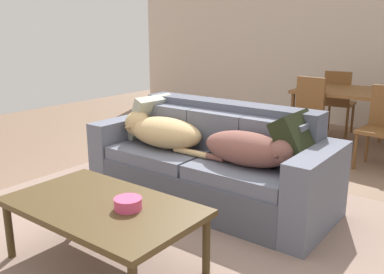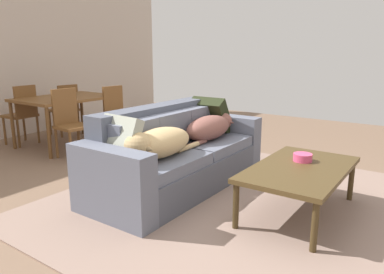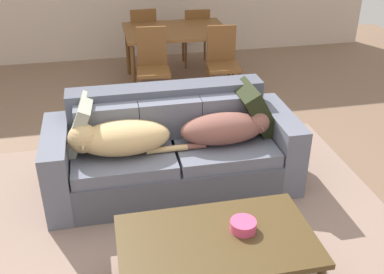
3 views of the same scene
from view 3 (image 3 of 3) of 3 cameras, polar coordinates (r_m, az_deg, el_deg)
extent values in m
plane|color=#7F624C|center=(3.98, -3.46, -8.07)|extent=(10.00, 10.00, 0.00)
cube|color=gray|center=(3.60, -0.25, -12.54)|extent=(3.42, 3.28, 0.01)
cube|color=#505462|center=(4.08, -2.32, -4.14)|extent=(1.74, 0.87, 0.34)
cube|color=slate|center=(3.92, -8.65, -2.04)|extent=(0.85, 0.83, 0.11)
cube|color=slate|center=(4.04, 3.68, -0.75)|extent=(0.85, 0.83, 0.11)
cube|color=#505462|center=(4.12, -3.21, 3.84)|extent=(1.74, 0.25, 0.40)
cube|color=slate|center=(3.92, -10.54, 1.54)|extent=(0.53, 0.16, 0.34)
cube|color=slate|center=(3.96, -2.75, 2.29)|extent=(0.53, 0.16, 0.34)
cube|color=slate|center=(4.07, 4.75, 2.98)|extent=(0.53, 0.16, 0.34)
cube|color=slate|center=(3.98, -16.29, -3.71)|extent=(0.21, 0.86, 0.64)
cube|color=slate|center=(4.24, 10.66, -0.88)|extent=(0.21, 0.86, 0.64)
ellipsoid|color=tan|center=(3.76, -8.50, -0.10)|extent=(0.76, 0.39, 0.27)
sphere|color=tan|center=(3.73, -13.46, -0.17)|extent=(0.24, 0.24, 0.24)
cone|color=#9B8056|center=(3.64, -13.44, -1.13)|extent=(0.11, 0.13, 0.11)
cylinder|color=tan|center=(3.77, -3.14, -1.52)|extent=(0.34, 0.05, 0.05)
ellipsoid|color=brown|center=(3.88, 3.85, 1.05)|extent=(0.73, 0.32, 0.27)
sphere|color=brown|center=(3.94, 8.31, 1.77)|extent=(0.19, 0.19, 0.19)
cone|color=brown|center=(3.87, 8.71, 1.10)|extent=(0.08, 0.10, 0.08)
cylinder|color=brown|center=(3.80, -0.72, -1.23)|extent=(0.33, 0.05, 0.05)
cube|color=#AAAF9C|center=(3.90, -13.93, 1.47)|extent=(0.30, 0.46, 0.44)
cube|color=black|center=(4.11, 7.90, 3.55)|extent=(0.36, 0.45, 0.46)
cube|color=#4E3B1E|center=(2.96, 3.12, -12.79)|extent=(1.25, 0.73, 0.04)
cylinder|color=#423219|center=(3.28, -8.46, -13.34)|extent=(0.05, 0.05, 0.40)
cylinder|color=#423219|center=(3.48, 11.03, -10.65)|extent=(0.05, 0.05, 0.40)
cylinder|color=#EA4C7F|center=(3.00, 6.40, -10.92)|extent=(0.17, 0.17, 0.07)
cube|color=brown|center=(6.21, -2.03, 13.13)|extent=(1.35, 0.98, 0.04)
cylinder|color=brown|center=(5.84, -7.32, 8.06)|extent=(0.05, 0.05, 0.70)
cylinder|color=brown|center=(6.05, 4.69, 8.94)|extent=(0.05, 0.05, 0.70)
cylinder|color=brown|center=(6.67, -8.04, 10.63)|extent=(0.05, 0.05, 0.70)
cylinder|color=brown|center=(6.86, 2.63, 11.37)|extent=(0.05, 0.05, 0.70)
cube|color=brown|center=(5.61, -4.83, 8.17)|extent=(0.43, 0.43, 0.04)
cube|color=brown|center=(5.70, -5.02, 11.24)|extent=(0.36, 0.07, 0.48)
cylinder|color=brown|center=(5.53, -6.41, 5.29)|extent=(0.04, 0.04, 0.41)
cylinder|color=brown|center=(5.54, -2.89, 5.49)|extent=(0.04, 0.04, 0.41)
cylinder|color=brown|center=(5.85, -6.49, 6.59)|extent=(0.04, 0.04, 0.41)
cylinder|color=brown|center=(5.86, -3.15, 6.78)|extent=(0.04, 0.04, 0.41)
cube|color=brown|center=(5.78, 3.92, 8.74)|extent=(0.43, 0.43, 0.04)
cube|color=brown|center=(5.87, 3.69, 11.60)|extent=(0.36, 0.07, 0.45)
cylinder|color=brown|center=(5.67, 2.45, 6.01)|extent=(0.04, 0.04, 0.40)
cylinder|color=brown|center=(5.73, 5.83, 6.13)|extent=(0.04, 0.04, 0.40)
cylinder|color=brown|center=(5.98, 1.95, 7.25)|extent=(0.04, 0.04, 0.40)
cylinder|color=brown|center=(6.04, 5.17, 7.36)|extent=(0.04, 0.04, 0.40)
cube|color=brown|center=(6.84, -6.23, 12.04)|extent=(0.43, 0.43, 0.04)
cube|color=brown|center=(6.60, -6.04, 13.66)|extent=(0.36, 0.06, 0.45)
cylinder|color=brown|center=(7.10, -5.02, 10.73)|extent=(0.04, 0.04, 0.43)
cylinder|color=brown|center=(7.04, -7.77, 10.44)|extent=(0.04, 0.04, 0.43)
cylinder|color=brown|center=(6.78, -4.42, 9.90)|extent=(0.04, 0.04, 0.43)
cylinder|color=brown|center=(6.72, -7.29, 9.59)|extent=(0.04, 0.04, 0.43)
cube|color=brown|center=(6.99, 0.45, 12.41)|extent=(0.43, 0.43, 0.04)
cube|color=brown|center=(6.76, 0.68, 13.85)|extent=(0.36, 0.06, 0.42)
cylinder|color=brown|center=(7.24, 1.61, 11.11)|extent=(0.04, 0.04, 0.41)
cylinder|color=brown|center=(7.19, -1.11, 11.01)|extent=(0.04, 0.04, 0.41)
cylinder|color=brown|center=(6.92, 2.06, 10.27)|extent=(0.04, 0.04, 0.41)
cylinder|color=brown|center=(6.87, -0.78, 10.16)|extent=(0.04, 0.04, 0.41)
camera|label=1|loc=(2.71, 60.14, -5.41)|focal=39.09mm
camera|label=2|loc=(2.84, -68.19, -10.54)|focal=34.19mm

